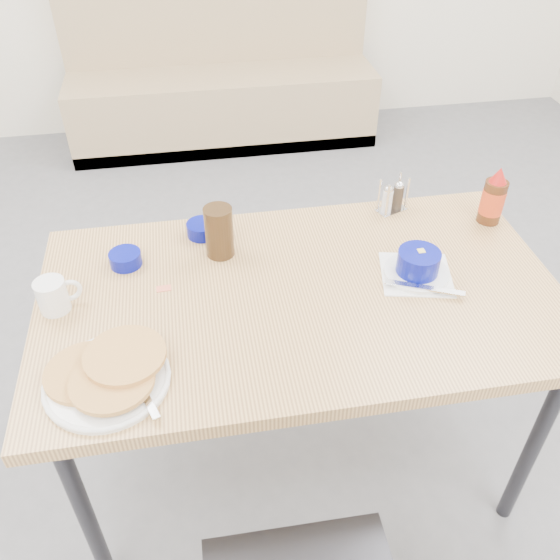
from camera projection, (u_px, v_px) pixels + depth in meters
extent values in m
plane|color=slate|center=(311.00, 522.00, 1.89)|extent=(6.00, 6.00, 0.00)
cube|color=tan|center=(224.00, 107.00, 3.80)|extent=(1.90, 0.55, 0.45)
cube|color=tan|center=(215.00, 16.00, 3.65)|extent=(1.90, 0.12, 1.00)
cube|color=#2D2D33|center=(225.00, 133.00, 3.92)|extent=(1.90, 0.55, 0.08)
cube|color=tan|center=(301.00, 297.00, 1.60)|extent=(1.40, 0.80, 0.04)
cylinder|color=#2D2D33|center=(86.00, 516.00, 1.52)|extent=(0.04, 0.04, 0.72)
cylinder|color=#2D2D33|center=(534.00, 446.00, 1.68)|extent=(0.04, 0.04, 0.72)
cylinder|color=#2D2D33|center=(101.00, 340.00, 2.01)|extent=(0.04, 0.04, 0.72)
cylinder|color=#2D2D33|center=(447.00, 299.00, 2.17)|extent=(0.04, 0.04, 0.72)
cylinder|color=white|center=(107.00, 381.00, 1.34)|extent=(0.28, 0.28, 0.01)
cylinder|color=#EDA259|center=(86.00, 372.00, 1.34)|extent=(0.19, 0.19, 0.01)
cylinder|color=#EDA259|center=(112.00, 381.00, 1.31)|extent=(0.19, 0.19, 0.01)
cylinder|color=#EDA259|center=(125.00, 355.00, 1.35)|extent=(0.19, 0.19, 0.01)
cube|color=silver|center=(146.00, 398.00, 1.29)|extent=(0.06, 0.12, 0.01)
cylinder|color=white|center=(52.00, 296.00, 1.51)|extent=(0.08, 0.08, 0.09)
cylinder|color=black|center=(48.00, 284.00, 1.48)|extent=(0.07, 0.07, 0.00)
torus|color=white|center=(69.00, 291.00, 1.52)|extent=(0.07, 0.03, 0.07)
cube|color=white|center=(416.00, 274.00, 1.64)|extent=(0.23, 0.23, 0.00)
cylinder|color=white|center=(416.00, 272.00, 1.64)|extent=(0.18, 0.18, 0.01)
cylinder|color=#050C82|center=(418.00, 262.00, 1.61)|extent=(0.12, 0.12, 0.06)
cylinder|color=white|center=(420.00, 254.00, 1.60)|extent=(0.10, 0.10, 0.01)
cube|color=#F4DB60|center=(421.00, 252.00, 1.60)|extent=(0.02, 0.02, 0.01)
cube|color=silver|center=(424.00, 288.00, 1.57)|extent=(0.20, 0.10, 0.01)
cylinder|color=#050C82|center=(125.00, 259.00, 1.67)|extent=(0.09, 0.09, 0.04)
cylinder|color=#050C82|center=(202.00, 229.00, 1.78)|extent=(0.09, 0.09, 0.04)
cylinder|color=#342110|center=(219.00, 232.00, 1.67)|extent=(0.10, 0.10, 0.15)
cube|color=silver|center=(391.00, 210.00, 1.89)|extent=(0.11, 0.09, 0.00)
cylinder|color=silver|center=(387.00, 201.00, 1.83)|extent=(0.01, 0.01, 0.11)
cylinder|color=silver|center=(407.00, 193.00, 1.86)|extent=(0.01, 0.01, 0.11)
cylinder|color=silver|center=(379.00, 195.00, 1.85)|extent=(0.01, 0.01, 0.11)
cylinder|color=silver|center=(399.00, 188.00, 1.89)|extent=(0.01, 0.01, 0.11)
cylinder|color=silver|center=(387.00, 201.00, 1.86)|extent=(0.03, 0.03, 0.08)
cylinder|color=#3F3326|center=(398.00, 197.00, 1.88)|extent=(0.03, 0.03, 0.08)
cylinder|color=#47230F|center=(492.00, 202.00, 1.80)|extent=(0.07, 0.07, 0.14)
cylinder|color=#E1431A|center=(493.00, 201.00, 1.80)|extent=(0.07, 0.07, 0.08)
cone|color=red|center=(500.00, 175.00, 1.75)|extent=(0.05, 0.05, 0.05)
cube|color=#EC6A4E|center=(164.00, 288.00, 1.60)|extent=(0.04, 0.03, 0.00)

